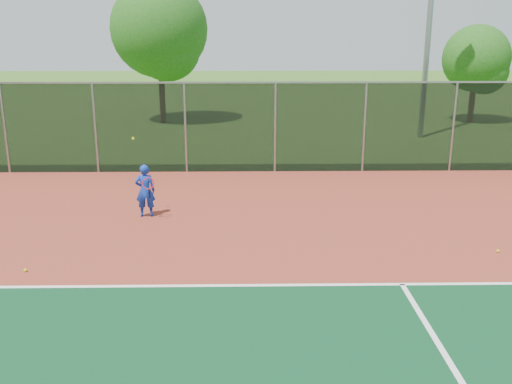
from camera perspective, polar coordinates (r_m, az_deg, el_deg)
The scene contains 8 objects.
ground at distance 8.42m, azimuth 6.02°, elevation -18.19°, with size 120.00×120.00×0.00m, color #32601B.
court_apron at distance 10.12m, azimuth 4.67°, elevation -11.78°, with size 30.00×20.00×0.02m, color maroon.
fence_back at distance 19.19m, azimuth 1.92°, elevation 6.57°, with size 30.00×0.06×3.03m.
tennis_player at distance 14.91m, azimuth -11.02°, elevation 0.15°, with size 0.59×0.60×2.07m.
practice_ball_1 at distance 12.44m, azimuth -22.06°, elevation -7.26°, with size 0.07×0.07×0.07m, color #C9D418.
practice_ball_3 at distance 13.56m, azimuth 23.04°, elevation -5.45°, with size 0.07×0.07×0.07m, color #C9D418.
tree_back_left at distance 29.92m, azimuth -9.47°, elevation 15.36°, with size 4.85×4.85×7.12m.
tree_back_mid at distance 31.69m, azimuth 21.35°, elevation 12.05°, with size 3.36×3.36×4.94m.
Camera 1 is at (-0.96, -6.90, 4.73)m, focal length 40.00 mm.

